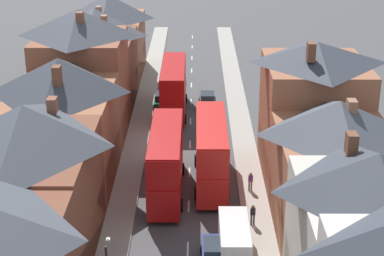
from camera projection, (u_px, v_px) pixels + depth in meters
pavement_left at (132, 161)px, 56.83m from camera, size 2.20×104.00×0.14m
pavement_right at (247, 162)px, 56.78m from camera, size 2.20×104.00×0.14m
centre_line_dashes at (189, 172)px, 54.98m from camera, size 0.14×97.80×0.01m
terrace_row_left at (46, 150)px, 45.84m from camera, size 8.00×82.36×12.50m
double_decker_bus_lead at (166, 161)px, 50.48m from camera, size 2.74×10.80×5.30m
double_decker_bus_mid_street at (211, 151)px, 52.17m from camera, size 2.74×10.80×5.30m
double_decker_bus_far_approaching at (173, 88)px, 67.25m from camera, size 2.74×10.80×5.30m
car_near_blue at (177, 75)px, 78.28m from camera, size 1.90×4.15×1.67m
car_parked_left_a at (162, 100)px, 69.61m from camera, size 1.90×4.04×1.70m
car_parked_right_a at (215, 253)px, 41.80m from camera, size 1.90×3.98×1.71m
car_mid_black at (207, 100)px, 69.77m from camera, size 1.90×4.06×1.64m
car_parked_left_b at (209, 129)px, 61.95m from camera, size 1.90×4.10×1.62m
delivery_van at (234, 239)px, 42.47m from camera, size 2.20×5.20×2.41m
pedestrian_far_left at (253, 214)px, 46.23m from camera, size 0.36×0.22×1.61m
pedestrian_far_right at (251, 181)px, 51.18m from camera, size 0.36×0.22×1.61m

